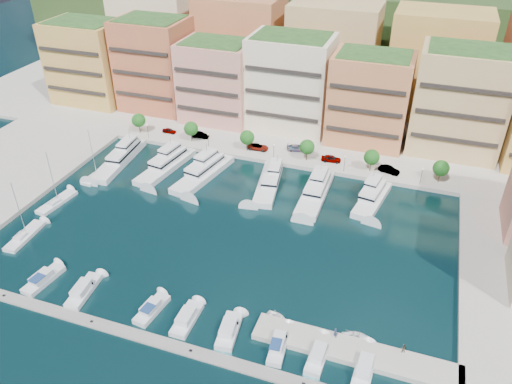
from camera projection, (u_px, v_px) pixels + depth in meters
ground at (228, 233)px, 102.72m from camera, size 400.00×400.00×0.00m
north_quay at (304, 116)px, 151.92m from camera, size 220.00×64.00×2.00m
hillside at (336, 67)px, 190.00m from camera, size 240.00×40.00×58.00m
south_pontoon at (140, 337)px, 79.76m from camera, size 72.00×2.20×0.35m
finger_pier at (354, 354)px, 76.93m from camera, size 32.00×5.00×2.00m
apartment_0 at (89, 62)px, 153.53m from camera, size 22.00×16.50×24.80m
apartment_1 at (155, 64)px, 148.46m from camera, size 20.00×16.50×26.80m
apartment_2 at (217, 81)px, 142.12m from camera, size 20.00×15.50×22.80m
apartment_3 at (290, 83)px, 137.05m from camera, size 22.00×16.50×25.80m
apartment_4 at (369, 99)px, 129.89m from camera, size 20.00×15.50×23.80m
apartment_5 at (460, 101)px, 124.55m from camera, size 22.00×16.50×26.80m
backblock_0 at (157, 36)px, 168.07m from camera, size 26.00×18.00×30.00m
backblock_1 at (241, 45)px, 159.73m from camera, size 26.00×18.00×30.00m
backblock_2 at (333, 54)px, 151.38m from camera, size 26.00×18.00×30.00m
backblock_3 at (436, 65)px, 143.04m from camera, size 26.00×18.00×30.00m
tree_0 at (139, 120)px, 137.86m from camera, size 3.80×3.80×5.65m
tree_1 at (191, 129)px, 133.41m from camera, size 3.80×3.80×5.65m
tree_2 at (247, 138)px, 128.96m from camera, size 3.80×3.80×5.65m
tree_3 at (307, 147)px, 124.51m from camera, size 3.80×3.80×5.65m
tree_4 at (372, 157)px, 120.06m from camera, size 3.80×3.80×5.65m
tree_5 at (441, 168)px, 115.61m from camera, size 3.80×3.80×5.65m
lamppost_0 at (148, 129)px, 135.42m from camera, size 0.30×0.30×4.20m
lamppost_1 at (208, 139)px, 130.41m from camera, size 0.30×0.30×4.20m
lamppost_2 at (274, 149)px, 125.41m from camera, size 0.30×0.30×4.20m
lamppost_3 at (345, 161)px, 120.40m from camera, size 0.30×0.30×4.20m
lamppost_4 at (422, 173)px, 115.40m from camera, size 0.30×0.30×4.20m
yacht_0 at (121, 157)px, 127.46m from camera, size 6.48×22.13×7.30m
yacht_1 at (167, 164)px, 124.59m from camera, size 7.77×20.52×7.30m
yacht_2 at (204, 171)px, 121.51m from camera, size 8.80×21.13×7.30m
yacht_3 at (269, 181)px, 117.64m from camera, size 7.33×19.12×7.30m
yacht_4 at (316, 191)px, 114.07m from camera, size 5.14×19.88×7.30m
yacht_5 at (373, 197)px, 111.95m from camera, size 7.09×16.49×7.30m
cruiser_1 at (43, 280)px, 90.13m from camera, size 3.72×8.51×2.66m
cruiser_2 at (84, 291)px, 87.75m from camera, size 3.59×8.88×2.55m
cruiser_4 at (152, 309)px, 83.97m from camera, size 3.49×7.69×2.66m
cruiser_5 at (187, 319)px, 82.17m from camera, size 2.94×7.77×2.55m
cruiser_6 at (229, 331)px, 80.09m from camera, size 3.70×7.87×2.55m
cruiser_7 at (279, 345)px, 77.72m from camera, size 3.04×8.21×2.66m
cruiser_8 at (318, 356)px, 76.01m from camera, size 2.81×7.64×2.55m
cruiser_9 at (364, 368)px, 74.04m from camera, size 3.00×9.08×2.55m
sailboat_2 at (96, 177)px, 120.84m from camera, size 3.25×8.15×13.20m
sailboat_0 at (25, 237)px, 101.18m from camera, size 3.53×10.33×13.20m
sailboat_1 at (57, 203)px, 111.53m from camera, size 3.94×10.48×13.20m
tender_2 at (356, 337)px, 79.20m from camera, size 5.01×4.10×0.91m
tender_0 at (277, 317)px, 82.86m from camera, size 4.09×3.35×0.74m
car_0 at (169, 131)px, 139.34m from camera, size 3.99×1.74×1.34m
car_1 at (200, 135)px, 136.82m from camera, size 4.83×1.88×1.57m
car_2 at (258, 147)px, 130.96m from camera, size 5.50×2.71×1.50m
car_3 at (297, 148)px, 130.40m from camera, size 5.80×3.41×1.58m
car_4 at (331, 159)px, 125.48m from camera, size 5.14×2.50×1.69m
car_5 at (389, 170)px, 120.80m from camera, size 5.36×3.10×1.67m
person_0 at (335, 332)px, 78.06m from camera, size 0.79×0.78×1.85m
person_1 at (403, 348)px, 75.62m from camera, size 0.93×0.81×1.64m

